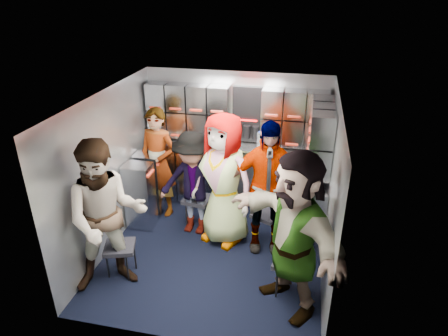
% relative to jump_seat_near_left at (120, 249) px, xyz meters
% --- Properties ---
extents(floor, '(3.00, 3.00, 0.00)m').
position_rel_jump_seat_near_left_xyz_m(floor, '(1.02, 0.68, -0.37)').
color(floor, black).
rests_on(floor, ground).
extents(wall_back, '(2.80, 0.04, 2.10)m').
position_rel_jump_seat_near_left_xyz_m(wall_back, '(1.02, 2.18, 0.68)').
color(wall_back, '#979CA5').
rests_on(wall_back, ground).
extents(wall_left, '(0.04, 3.00, 2.10)m').
position_rel_jump_seat_near_left_xyz_m(wall_left, '(-0.38, 0.68, 0.68)').
color(wall_left, '#979CA5').
rests_on(wall_left, ground).
extents(wall_right, '(0.04, 3.00, 2.10)m').
position_rel_jump_seat_near_left_xyz_m(wall_right, '(2.42, 0.68, 0.68)').
color(wall_right, '#979CA5').
rests_on(wall_right, ground).
extents(ceiling, '(2.80, 3.00, 0.02)m').
position_rel_jump_seat_near_left_xyz_m(ceiling, '(1.02, 0.68, 1.73)').
color(ceiling, silver).
rests_on(ceiling, wall_back).
extents(cart_bank_back, '(2.68, 0.38, 0.99)m').
position_rel_jump_seat_near_left_xyz_m(cart_bank_back, '(1.02, 1.97, 0.13)').
color(cart_bank_back, '#A6ABB7').
rests_on(cart_bank_back, ground).
extents(cart_bank_left, '(0.38, 0.76, 0.99)m').
position_rel_jump_seat_near_left_xyz_m(cart_bank_left, '(-0.17, 1.24, 0.13)').
color(cart_bank_left, '#A6ABB7').
rests_on(cart_bank_left, ground).
extents(counter, '(2.68, 0.42, 0.03)m').
position_rel_jump_seat_near_left_xyz_m(counter, '(1.02, 1.97, 0.65)').
color(counter, silver).
rests_on(counter, cart_bank_back).
extents(locker_bank_back, '(2.68, 0.28, 0.82)m').
position_rel_jump_seat_near_left_xyz_m(locker_bank_back, '(1.02, 2.03, 1.12)').
color(locker_bank_back, '#A6ABB7').
rests_on(locker_bank_back, wall_back).
extents(locker_bank_right, '(0.28, 1.00, 0.82)m').
position_rel_jump_seat_near_left_xyz_m(locker_bank_right, '(2.27, 1.38, 1.12)').
color(locker_bank_right, '#A6ABB7').
rests_on(locker_bank_right, wall_right).
extents(right_cabinet, '(0.28, 1.20, 1.00)m').
position_rel_jump_seat_near_left_xyz_m(right_cabinet, '(2.27, 1.28, 0.13)').
color(right_cabinet, '#A6ABB7').
rests_on(right_cabinet, ground).
extents(coffee_niche, '(0.46, 0.16, 0.84)m').
position_rel_jump_seat_near_left_xyz_m(coffee_niche, '(1.20, 2.09, 1.10)').
color(coffee_niche, black).
rests_on(coffee_niche, wall_back).
extents(red_latch_strip, '(2.60, 0.02, 0.03)m').
position_rel_jump_seat_near_left_xyz_m(red_latch_strip, '(1.02, 1.77, 0.51)').
color(red_latch_strip, '#AF2917').
rests_on(red_latch_strip, cart_bank_back).
extents(jump_seat_near_left, '(0.44, 0.43, 0.42)m').
position_rel_jump_seat_near_left_xyz_m(jump_seat_near_left, '(0.00, 0.00, 0.00)').
color(jump_seat_near_left, black).
rests_on(jump_seat_near_left, ground).
extents(jump_seat_mid_left, '(0.42, 0.40, 0.44)m').
position_rel_jump_seat_near_left_xyz_m(jump_seat_mid_left, '(0.62, 1.27, 0.02)').
color(jump_seat_mid_left, black).
rests_on(jump_seat_mid_left, ground).
extents(jump_seat_center, '(0.45, 0.43, 0.45)m').
position_rel_jump_seat_near_left_xyz_m(jump_seat_center, '(1.07, 1.17, 0.03)').
color(jump_seat_center, black).
rests_on(jump_seat_center, ground).
extents(jump_seat_mid_right, '(0.44, 0.43, 0.40)m').
position_rel_jump_seat_near_left_xyz_m(jump_seat_mid_right, '(1.64, 1.12, -0.01)').
color(jump_seat_mid_right, black).
rests_on(jump_seat_mid_right, ground).
extents(jump_seat_near_right, '(0.44, 0.42, 0.45)m').
position_rel_jump_seat_near_left_xyz_m(jump_seat_near_right, '(2.05, 0.11, 0.03)').
color(jump_seat_near_right, black).
rests_on(jump_seat_near_right, ground).
extents(attendant_standing, '(0.67, 0.51, 1.67)m').
position_rel_jump_seat_near_left_xyz_m(attendant_standing, '(-0.03, 1.48, 0.47)').
color(attendant_standing, black).
rests_on(attendant_standing, ground).
extents(attendant_arc_a, '(1.12, 1.04, 1.85)m').
position_rel_jump_seat_near_left_xyz_m(attendant_arc_a, '(0.00, -0.18, 0.55)').
color(attendant_arc_a, black).
rests_on(attendant_arc_a, ground).
extents(attendant_arc_b, '(1.03, 0.65, 1.52)m').
position_rel_jump_seat_near_left_xyz_m(attendant_arc_b, '(0.62, 1.09, 0.39)').
color(attendant_arc_b, black).
rests_on(attendant_arc_b, ground).
extents(attendant_arc_c, '(1.05, 0.89, 1.84)m').
position_rel_jump_seat_near_left_xyz_m(attendant_arc_c, '(1.07, 0.99, 0.55)').
color(attendant_arc_c, black).
rests_on(attendant_arc_c, ground).
extents(attendant_arc_d, '(1.11, 0.60, 1.80)m').
position_rel_jump_seat_near_left_xyz_m(attendant_arc_d, '(1.64, 0.94, 0.53)').
color(attendant_arc_d, black).
rests_on(attendant_arc_d, ground).
extents(attendant_arc_e, '(1.58, 1.65, 1.87)m').
position_rel_jump_seat_near_left_xyz_m(attendant_arc_e, '(2.05, -0.07, 0.57)').
color(attendant_arc_e, black).
rests_on(attendant_arc_e, ground).
extents(bottle_left, '(0.07, 0.07, 0.26)m').
position_rel_jump_seat_near_left_xyz_m(bottle_left, '(0.94, 1.92, 0.79)').
color(bottle_left, white).
rests_on(bottle_left, counter).
extents(bottle_mid, '(0.06, 0.06, 0.27)m').
position_rel_jump_seat_near_left_xyz_m(bottle_mid, '(0.52, 1.92, 0.79)').
color(bottle_mid, white).
rests_on(bottle_mid, counter).
extents(bottle_right, '(0.07, 0.07, 0.24)m').
position_rel_jump_seat_near_left_xyz_m(bottle_right, '(1.41, 1.92, 0.78)').
color(bottle_right, white).
rests_on(bottle_right, counter).
extents(cup_left, '(0.09, 0.09, 0.11)m').
position_rel_jump_seat_near_left_xyz_m(cup_left, '(-0.22, 1.91, 0.71)').
color(cup_left, tan).
rests_on(cup_left, counter).
extents(cup_right, '(0.07, 0.07, 0.09)m').
position_rel_jump_seat_near_left_xyz_m(cup_right, '(1.60, 1.91, 0.71)').
color(cup_right, tan).
rests_on(cup_right, counter).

